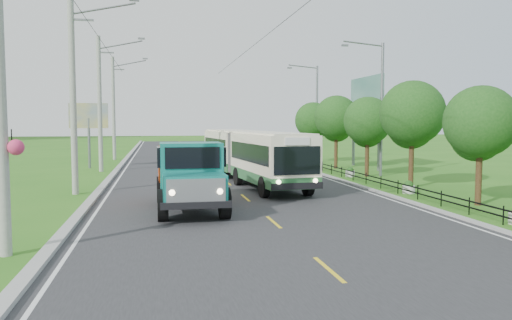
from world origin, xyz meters
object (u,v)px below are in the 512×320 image
object	(u,v)px
tree_back	(313,122)
planter_far	(314,163)
planter_near	(409,188)
tree_fifth	(336,120)
streetlight_far	(315,109)
pole_far	(114,108)
billboard_left	(89,120)
bus	(250,152)
streetlight_mid	(380,104)
planter_mid	(350,173)
tree_third	(412,117)
dump_truck	(189,171)
tree_second	(480,126)
pole_mid	(100,103)
tree_fourth	(368,124)
pole_near	(74,94)
billboard_right	(366,101)
pole_nearest	(2,76)

from	to	relation	value
tree_back	planter_far	world-z (taller)	tree_back
planter_near	tree_fifth	bearing A→B (deg)	84.92
streetlight_far	pole_far	bearing A→B (deg)	165.19
billboard_left	bus	world-z (taller)	billboard_left
streetlight_mid	billboard_left	size ratio (longest dim) A/B	1.74
tree_back	planter_mid	bearing A→B (deg)	-95.91
tree_third	dump_truck	bearing A→B (deg)	-159.54
tree_second	planter_far	distance (m)	20.16
pole_mid	dump_truck	xyz separation A→B (m)	(5.42, -17.60, -3.47)
tree_fourth	pole_far	bearing A→B (deg)	133.85
tree_third	tree_fifth	xyz separation A→B (m)	(-0.00, 12.00, -0.13)
pole_far	billboard_left	size ratio (longest dim) A/B	1.92
pole_near	pole_far	xyz separation A→B (m)	(0.00, 24.00, 0.00)
tree_third	dump_truck	distance (m)	13.76
tree_second	tree_third	distance (m)	6.02
streetlight_far	bus	distance (m)	18.32
tree_second	planter_near	world-z (taller)	tree_second
pole_near	streetlight_far	world-z (taller)	pole_near
dump_truck	tree_fourth	bearing A→B (deg)	39.91
pole_near	billboard_left	xyz separation A→B (m)	(-1.24, 15.00, -1.23)
pole_near	pole_mid	bearing A→B (deg)	90.00
streetlight_far	planter_near	distance (m)	22.57
pole_mid	billboard_right	xyz separation A→B (m)	(20.56, -1.00, 0.25)
bus	planter_far	bearing A→B (deg)	47.35
tree_back	bus	world-z (taller)	tree_back
tree_third	pole_far	bearing A→B (deg)	126.09
pole_far	pole_mid	bearing A→B (deg)	-90.00
billboard_left	pole_mid	bearing A→B (deg)	-67.58
tree_back	dump_truck	world-z (taller)	tree_back
tree_back	pole_far	bearing A→B (deg)	159.26
planter_mid	planter_far	bearing A→B (deg)	90.00
billboard_right	tree_fourth	bearing A→B (deg)	-112.64
pole_nearest	planter_mid	world-z (taller)	pole_nearest
pole_far	streetlight_far	world-z (taller)	pole_far
pole_mid	planter_far	bearing A→B (deg)	3.39
pole_far	bus	size ratio (longest dim) A/B	0.62
tree_fourth	tree_fifth	distance (m)	6.01
pole_nearest	pole_far	xyz separation A→B (m)	(-0.02, 36.00, 0.16)
tree_third	dump_truck	size ratio (longest dim) A/B	0.88
planter_near	billboard_right	xyz separation A→B (m)	(3.70, 14.00, 5.06)
tree_third	planter_far	world-z (taller)	tree_third
tree_fifth	pole_far	bearing A→B (deg)	144.64
planter_near	dump_truck	xyz separation A→B (m)	(-11.44, -2.60, 1.34)
tree_fourth	planter_near	distance (m)	8.87
pole_nearest	streetlight_far	world-z (taller)	pole_nearest
tree_back	streetlight_far	distance (m)	2.37
pole_mid	bus	xyz separation A→B (m)	(9.69, -8.53, -3.26)
billboard_right	bus	world-z (taller)	billboard_right
planter_far	planter_mid	bearing A→B (deg)	-90.00
pole_far	dump_truck	distance (m)	30.29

